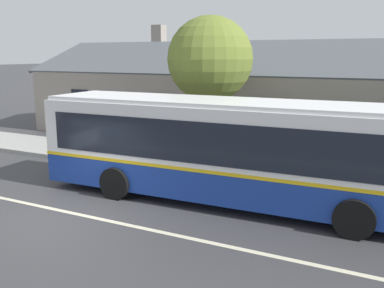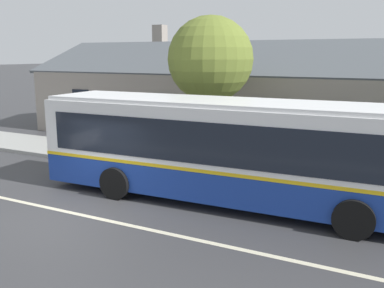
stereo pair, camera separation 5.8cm
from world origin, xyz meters
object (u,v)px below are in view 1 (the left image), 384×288
Objects in this scene: transit_bus at (230,148)px; street_tree_secondary at (210,60)px; bench_down_street at (171,151)px; bench_by_building at (84,141)px.

street_tree_secondary reaches higher than transit_bus.
transit_bus is 2.04× the size of street_tree_secondary.
transit_bus is at bearing -39.12° from bench_down_street.
transit_bus reaches higher than bench_down_street.
bench_down_street is 3.89m from street_tree_secondary.
street_tree_secondary is at bearing 122.11° from transit_bus.
transit_bus is at bearing -57.89° from street_tree_secondary.
bench_by_building is at bearing 160.18° from transit_bus.
transit_bus is 4.93m from bench_down_street.
bench_by_building is 0.32× the size of street_tree_secondary.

